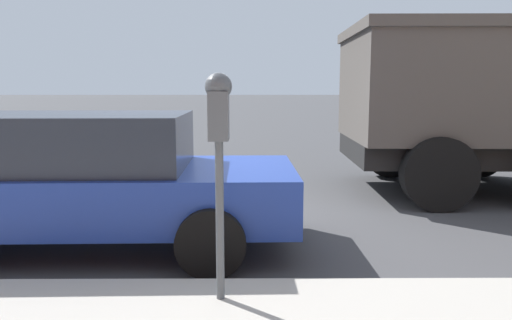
# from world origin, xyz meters

# --- Properties ---
(ground_plane) EXTENTS (220.00, 220.00, 0.00)m
(ground_plane) POSITION_xyz_m (0.00, 0.00, 0.00)
(ground_plane) COLOR #424244
(parking_meter) EXTENTS (0.21, 0.19, 1.63)m
(parking_meter) POSITION_xyz_m (-2.58, -0.62, 1.42)
(parking_meter) COLOR #4C5156
(parking_meter) RESTS_ON sidewalk
(car_blue) EXTENTS (2.06, 4.41, 1.44)m
(car_blue) POSITION_xyz_m (-0.86, 0.95, 0.76)
(car_blue) COLOR navy
(car_blue) RESTS_ON ground_plane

